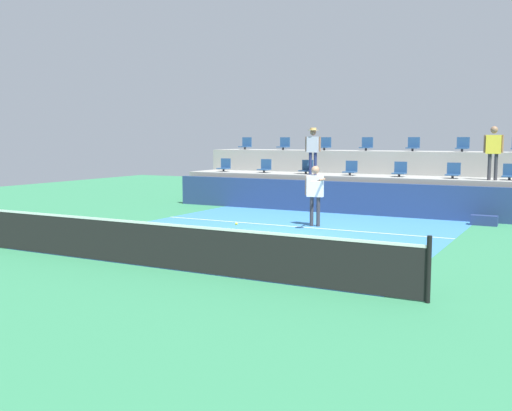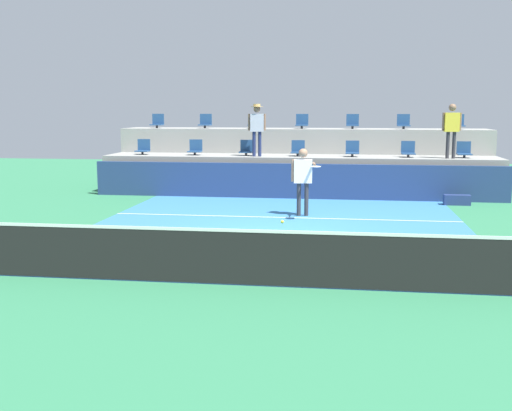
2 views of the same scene
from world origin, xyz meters
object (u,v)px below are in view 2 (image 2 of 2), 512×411
object	(u,v)px
stadium_chair_upper_far_left	(157,122)
stadium_chair_upper_center	(302,123)
stadium_chair_lower_mid_left	(246,149)
equipment_bag	(457,200)
stadium_chair_upper_right	(403,123)
stadium_chair_lower_mid_right	(352,150)
spectator_in_white	(452,126)
stadium_chair_lower_left	(195,149)
stadium_chair_upper_left	(205,122)
stadium_chair_lower_far_right	(464,151)
stadium_chair_lower_right	(408,151)
spectator_with_hat	(257,124)
stadium_chair_upper_far_right	(458,123)
stadium_chair_lower_center	(298,150)
stadium_chair_lower_far_left	(143,148)
tennis_player	(303,175)
stadium_chair_upper_mid_left	(254,122)
tennis_ball	(282,222)
stadium_chair_upper_mid_right	(353,123)

from	to	relation	value
stadium_chair_upper_far_left	stadium_chair_upper_center	xyz separation A→B (m)	(5.35, 0.00, 0.00)
stadium_chair_lower_mid_left	equipment_bag	xyz separation A→B (m)	(6.57, -1.92, -1.31)
stadium_chair_upper_right	stadium_chair_lower_mid_right	bearing A→B (deg)	-134.38
stadium_chair_lower_mid_left	spectator_in_white	size ratio (longest dim) A/B	0.30
stadium_chair_upper_center	stadium_chair_lower_left	bearing A→B (deg)	-152.69
stadium_chair_upper_far_left	stadium_chair_upper_left	distance (m)	1.81
stadium_chair_lower_far_right	stadium_chair_upper_left	xyz separation A→B (m)	(-8.86, 1.80, 0.85)
stadium_chair_upper_right	equipment_bag	size ratio (longest dim) A/B	0.68
stadium_chair_lower_right	stadium_chair_lower_mid_left	bearing A→B (deg)	180.00
stadium_chair_lower_mid_right	spectator_with_hat	bearing A→B (deg)	-172.96
stadium_chair_lower_mid_left	stadium_chair_upper_far_right	world-z (taller)	stadium_chair_upper_far_right
spectator_with_hat	stadium_chair_lower_mid_right	bearing A→B (deg)	7.04
stadium_chair_upper_far_left	spectator_with_hat	bearing A→B (deg)	-28.47
stadium_chair_lower_mid_left	stadium_chair_upper_left	bearing A→B (deg)	135.17
stadium_chair_lower_mid_right	equipment_bag	distance (m)	3.84
stadium_chair_lower_center	stadium_chair_upper_left	bearing A→B (deg)	153.03
stadium_chair_lower_far_left	stadium_chair_upper_far_left	bearing A→B (deg)	90.68
stadium_chair_lower_right	stadium_chair_upper_far_left	bearing A→B (deg)	168.59
tennis_player	equipment_bag	bearing A→B (deg)	30.65
stadium_chair_upper_mid_left	spectator_with_hat	distance (m)	2.22
stadium_chair_lower_mid_left	spectator_with_hat	bearing A→B (deg)	-43.26
stadium_chair_lower_center	tennis_ball	distance (m)	8.96
stadium_chair_lower_mid_right	stadium_chair_upper_left	size ratio (longest dim) A/B	1.00
stadium_chair_lower_far_left	stadium_chair_lower_right	size ratio (longest dim) A/B	1.00
stadium_chair_upper_mid_left	tennis_ball	bearing A→B (deg)	-78.80
stadium_chair_upper_right	stadium_chair_upper_mid_right	bearing A→B (deg)	180.00
stadium_chair_lower_mid_right	spectator_with_hat	distance (m)	3.24
stadium_chair_lower_center	stadium_chair_upper_mid_right	bearing A→B (deg)	45.20
stadium_chair_lower_far_right	spectator_with_hat	xyz separation A→B (m)	(-6.64, -0.38, 0.83)
tennis_player	stadium_chair_upper_far_right	bearing A→B (deg)	52.18
stadium_chair_lower_left	stadium_chair_lower_mid_right	xyz separation A→B (m)	(5.27, 0.00, 0.00)
stadium_chair_lower_right	stadium_chair_lower_center	bearing A→B (deg)	180.00
spectator_with_hat	spectator_in_white	xyz separation A→B (m)	(6.16, -0.00, -0.01)
stadium_chair_lower_far_left	stadium_chair_upper_mid_left	distance (m)	4.12
stadium_chair_lower_mid_left	stadium_chair_upper_right	size ratio (longest dim) A/B	1.00
stadium_chair_upper_far_left	spectator_in_white	size ratio (longest dim) A/B	0.30
stadium_chair_lower_far_right	stadium_chair_upper_mid_right	distance (m)	4.05
stadium_chair_lower_left	equipment_bag	world-z (taller)	stadium_chair_lower_left
stadium_chair_upper_center	stadium_chair_upper_far_left	bearing A→B (deg)	180.00
spectator_with_hat	stadium_chair_lower_right	bearing A→B (deg)	4.49
stadium_chair_upper_far_left	tennis_player	bearing A→B (deg)	-47.15
stadium_chair_lower_mid_left	stadium_chair_upper_far_left	size ratio (longest dim) A/B	1.00
tennis_player	stadium_chair_upper_far_left	bearing A→B (deg)	132.85
stadium_chair_upper_far_right	tennis_player	bearing A→B (deg)	-127.82
tennis_ball	stadium_chair_lower_left	bearing A→B (deg)	113.57
stadium_chair_lower_mid_left	stadium_chair_lower_mid_right	distance (m)	3.51
stadium_chair_lower_left	stadium_chair_lower_mid_right	bearing A→B (deg)	0.00
stadium_chair_upper_far_right	equipment_bag	world-z (taller)	stadium_chair_upper_far_right
tennis_player	stadium_chair_lower_far_left	bearing A→B (deg)	142.30
stadium_chair_lower_center	stadium_chair_upper_mid_left	xyz separation A→B (m)	(-1.72, 1.80, 0.85)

